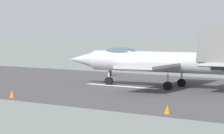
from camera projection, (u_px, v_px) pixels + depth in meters
name	position (u px, v px, depth m)	size (l,w,h in m)	color
ground_plane	(129.00, 87.00, 51.06)	(400.00, 400.00, 0.00)	slate
runway_strip	(129.00, 87.00, 51.05)	(240.00, 26.00, 0.02)	#444244
fighter_jet	(156.00, 61.00, 50.42)	(17.44, 14.01, 5.59)	#B2B1B7
crew_person	(110.00, 69.00, 63.04)	(0.44, 0.65, 1.64)	#1E2338
marker_cone_near	(167.00, 110.00, 34.76)	(0.44, 0.44, 0.55)	orange
marker_cone_mid	(12.00, 94.00, 43.12)	(0.44, 0.44, 0.55)	orange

